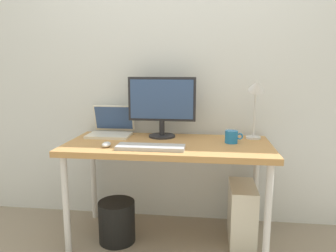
# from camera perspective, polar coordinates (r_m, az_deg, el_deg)

# --- Properties ---
(ground_plane) EXTENTS (6.00, 6.00, 0.00)m
(ground_plane) POSITION_cam_1_polar(r_m,az_deg,el_deg) (2.50, 0.00, -19.41)
(ground_plane) COLOR gray
(back_wall) EXTENTS (4.40, 0.04, 2.60)m
(back_wall) POSITION_cam_1_polar(r_m,az_deg,el_deg) (2.54, 1.08, 11.74)
(back_wall) COLOR silver
(back_wall) RESTS_ON ground_plane
(desk) EXTENTS (1.42, 0.64, 0.72)m
(desk) POSITION_cam_1_polar(r_m,az_deg,el_deg) (2.24, 0.00, -4.67)
(desk) COLOR #B7844C
(desk) RESTS_ON ground_plane
(monitor) EXTENTS (0.50, 0.20, 0.45)m
(monitor) POSITION_cam_1_polar(r_m,az_deg,el_deg) (2.38, -1.11, 4.07)
(monitor) COLOR #232328
(monitor) RESTS_ON desk
(laptop) EXTENTS (0.32, 0.28, 0.22)m
(laptop) POSITION_cam_1_polar(r_m,az_deg,el_deg) (2.51, -10.12, -0.32)
(laptop) COLOR silver
(laptop) RESTS_ON desk
(desk_lamp) EXTENTS (0.11, 0.16, 0.45)m
(desk_lamp) POSITION_cam_1_polar(r_m,az_deg,el_deg) (2.37, 15.46, 5.32)
(desk_lamp) COLOR silver
(desk_lamp) RESTS_ON desk
(keyboard) EXTENTS (0.44, 0.14, 0.02)m
(keyboard) POSITION_cam_1_polar(r_m,az_deg,el_deg) (2.06, -3.13, -3.80)
(keyboard) COLOR #B2B2B7
(keyboard) RESTS_ON desk
(mouse) EXTENTS (0.06, 0.09, 0.03)m
(mouse) POSITION_cam_1_polar(r_m,az_deg,el_deg) (2.15, -10.96, -3.26)
(mouse) COLOR silver
(mouse) RESTS_ON desk
(coffee_mug) EXTENTS (0.12, 0.09, 0.09)m
(coffee_mug) POSITION_cam_1_polar(r_m,az_deg,el_deg) (2.26, 11.30, -1.91)
(coffee_mug) COLOR #1E72BF
(coffee_mug) RESTS_ON desk
(computer_tower) EXTENTS (0.18, 0.36, 0.42)m
(computer_tower) POSITION_cam_1_polar(r_m,az_deg,el_deg) (2.43, 13.06, -14.93)
(computer_tower) COLOR silver
(computer_tower) RESTS_ON ground_plane
(wastebasket) EXTENTS (0.26, 0.26, 0.30)m
(wastebasket) POSITION_cam_1_polar(r_m,az_deg,el_deg) (2.42, -9.12, -16.49)
(wastebasket) COLOR black
(wastebasket) RESTS_ON ground_plane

